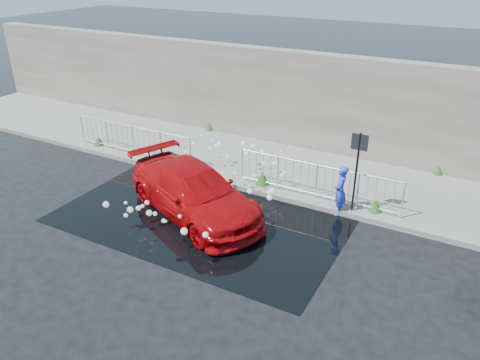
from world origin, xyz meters
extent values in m
plane|color=black|center=(0.00, 0.00, 0.00)|extent=(90.00, 90.00, 0.00)
cube|color=slate|center=(0.00, 5.00, 0.07)|extent=(30.00, 4.00, 0.15)
cube|color=slate|center=(0.00, 3.00, 0.08)|extent=(30.00, 0.25, 0.16)
cube|color=#59554B|center=(0.00, 7.20, 1.90)|extent=(30.00, 0.60, 3.50)
cube|color=black|center=(0.50, 1.00, 0.01)|extent=(8.00, 5.00, 0.01)
cylinder|color=black|center=(4.20, 3.10, 1.25)|extent=(0.06, 0.06, 2.50)
cube|color=black|center=(4.20, 3.10, 2.25)|extent=(0.45, 0.04, 0.45)
cylinder|color=silver|center=(-6.50, 3.35, 0.70)|extent=(0.05, 0.05, 1.10)
cylinder|color=silver|center=(-1.50, 3.35, 0.70)|extent=(0.05, 0.05, 1.10)
cylinder|color=silver|center=(-4.00, 3.35, 1.22)|extent=(5.00, 0.04, 0.04)
cylinder|color=silver|center=(-4.00, 3.35, 0.27)|extent=(5.00, 0.04, 0.04)
cylinder|color=silver|center=(0.50, 3.35, 0.70)|extent=(0.05, 0.05, 1.10)
cylinder|color=silver|center=(5.50, 3.35, 0.70)|extent=(0.05, 0.05, 1.10)
cylinder|color=silver|center=(3.00, 3.35, 1.22)|extent=(5.00, 0.04, 0.04)
cylinder|color=silver|center=(3.00, 3.35, 0.27)|extent=(5.00, 0.04, 0.04)
cone|color=#134816|center=(-5.80, 3.40, 0.32)|extent=(0.40, 0.40, 0.35)
cone|color=#134816|center=(-2.00, 3.40, 0.29)|extent=(0.36, 0.36, 0.28)
cone|color=#134816|center=(1.20, 3.40, 0.36)|extent=(0.44, 0.44, 0.43)
cone|color=#134816|center=(4.80, 3.40, 0.33)|extent=(0.38, 0.38, 0.36)
cone|color=#134816|center=(-3.00, 6.90, 0.31)|extent=(0.42, 0.42, 0.33)
cone|color=#134816|center=(6.00, 6.90, 0.29)|extent=(0.34, 0.34, 0.29)
sphere|color=white|center=(1.38, 4.35, 0.98)|extent=(0.07, 0.07, 0.07)
sphere|color=white|center=(1.13, 2.68, 0.63)|extent=(0.08, 0.08, 0.08)
sphere|color=white|center=(-0.87, 2.37, 0.46)|extent=(0.09, 0.09, 0.09)
sphere|color=white|center=(-0.91, 3.65, 0.88)|extent=(0.12, 0.12, 0.12)
sphere|color=white|center=(0.49, 4.08, 1.09)|extent=(0.12, 0.12, 0.12)
sphere|color=white|center=(0.92, 3.99, 0.97)|extent=(0.12, 0.12, 0.12)
sphere|color=white|center=(-1.41, 2.88, 0.67)|extent=(0.16, 0.16, 0.16)
sphere|color=white|center=(-1.52, 3.06, 0.84)|extent=(0.10, 0.10, 0.10)
sphere|color=white|center=(0.44, 3.73, 0.94)|extent=(0.11, 0.11, 0.11)
sphere|color=white|center=(-0.75, 1.85, 0.27)|extent=(0.09, 0.09, 0.09)
sphere|color=white|center=(1.33, 2.28, 0.44)|extent=(0.17, 0.17, 0.17)
sphere|color=white|center=(-0.77, 4.03, 0.95)|extent=(0.16, 0.16, 0.16)
sphere|color=white|center=(0.23, 2.57, 0.68)|extent=(0.14, 0.14, 0.14)
sphere|color=white|center=(0.52, 2.82, 0.62)|extent=(0.11, 0.11, 0.11)
sphere|color=white|center=(0.87, 2.78, 0.54)|extent=(0.14, 0.14, 0.14)
sphere|color=white|center=(0.53, 2.10, 0.30)|extent=(0.09, 0.09, 0.09)
sphere|color=white|center=(0.91, 3.95, 1.03)|extent=(0.12, 0.12, 0.12)
sphere|color=white|center=(0.02, 4.26, 1.02)|extent=(0.17, 0.17, 0.17)
sphere|color=white|center=(-1.53, 4.09, 1.07)|extent=(0.09, 0.09, 0.09)
sphere|color=white|center=(-0.59, 2.39, 0.34)|extent=(0.13, 0.13, 0.13)
sphere|color=white|center=(-1.42, 2.36, 0.53)|extent=(0.14, 0.14, 0.14)
sphere|color=white|center=(1.83, 3.42, 0.81)|extent=(0.07, 0.07, 0.07)
sphere|color=white|center=(-1.00, 2.79, 0.49)|extent=(0.16, 0.16, 0.16)
sphere|color=white|center=(0.60, 2.07, 0.19)|extent=(0.13, 0.13, 0.13)
sphere|color=white|center=(0.15, 2.29, 0.32)|extent=(0.07, 0.07, 0.07)
sphere|color=white|center=(-0.68, 2.10, 0.26)|extent=(0.14, 0.14, 0.14)
sphere|color=white|center=(-1.03, 3.98, 1.03)|extent=(0.10, 0.10, 0.10)
sphere|color=white|center=(-1.56, 3.60, 0.94)|extent=(0.10, 0.10, 0.10)
sphere|color=white|center=(0.24, 3.96, 0.94)|extent=(0.14, 0.14, 0.14)
sphere|color=white|center=(1.26, 3.34, 0.91)|extent=(0.13, 0.13, 0.13)
sphere|color=white|center=(-0.08, 3.39, 0.84)|extent=(0.11, 0.11, 0.11)
sphere|color=white|center=(-0.57, 2.50, 0.35)|extent=(0.07, 0.07, 0.07)
sphere|color=white|center=(1.16, 2.90, 0.64)|extent=(0.12, 0.12, 0.12)
sphere|color=white|center=(1.98, 2.28, 0.38)|extent=(0.17, 0.17, 0.17)
sphere|color=white|center=(1.98, 2.47, 0.51)|extent=(0.17, 0.17, 0.17)
sphere|color=white|center=(-1.14, 2.40, 0.46)|extent=(0.16, 0.16, 0.16)
sphere|color=white|center=(-0.72, 3.74, 0.97)|extent=(0.13, 0.13, 0.13)
sphere|color=white|center=(1.57, 3.58, 0.90)|extent=(0.10, 0.10, 0.10)
sphere|color=white|center=(1.84, 2.55, 0.37)|extent=(0.14, 0.14, 0.14)
sphere|color=white|center=(1.44, 3.66, 0.83)|extent=(0.06, 0.06, 0.06)
sphere|color=white|center=(2.00, 3.24, 0.81)|extent=(0.09, 0.09, 0.09)
sphere|color=white|center=(1.93, 3.26, 0.69)|extent=(0.12, 0.12, 0.12)
sphere|color=white|center=(-1.51, 2.71, 0.61)|extent=(0.15, 0.15, 0.15)
sphere|color=white|center=(0.66, -0.98, 0.93)|extent=(0.11, 0.11, 0.11)
sphere|color=white|center=(-1.25, -0.93, 0.85)|extent=(0.17, 0.17, 0.17)
sphere|color=white|center=(0.80, -0.50, 0.85)|extent=(0.09, 0.09, 0.09)
sphere|color=white|center=(0.33, -0.88, 0.98)|extent=(0.11, 0.11, 0.11)
sphere|color=white|center=(-0.67, -0.67, 0.72)|extent=(0.17, 0.17, 0.17)
sphere|color=white|center=(1.74, -0.77, 0.75)|extent=(0.15, 0.15, 0.15)
sphere|color=white|center=(-0.32, -1.21, 0.93)|extent=(0.11, 0.11, 0.11)
sphere|color=white|center=(-0.43, -0.23, 0.47)|extent=(0.17, 0.17, 0.17)
sphere|color=white|center=(-0.80, -0.21, 0.51)|extent=(0.14, 0.14, 0.14)
sphere|color=white|center=(0.80, -1.05, 1.00)|extent=(0.07, 0.07, 0.07)
sphere|color=white|center=(-0.74, -0.11, 0.54)|extent=(0.11, 0.11, 0.11)
sphere|color=white|center=(-1.31, -0.16, 0.51)|extent=(0.10, 0.10, 0.10)
sphere|color=white|center=(1.59, -0.28, 0.61)|extent=(0.18, 0.18, 0.18)
sphere|color=white|center=(-0.48, -0.22, 0.77)|extent=(0.13, 0.13, 0.13)
sphere|color=white|center=(1.47, -1.25, 1.02)|extent=(0.17, 0.17, 0.17)
imported|color=#A8060A|center=(0.21, 1.01, 0.71)|extent=(5.26, 3.76, 1.41)
imported|color=blue|center=(3.84, 3.00, 0.75)|extent=(0.48, 0.61, 1.49)
camera|label=1|loc=(7.01, -8.65, 6.79)|focal=35.00mm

